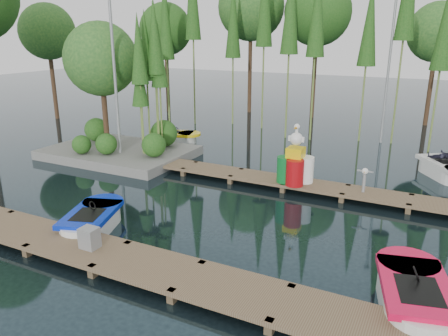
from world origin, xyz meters
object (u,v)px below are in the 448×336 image
at_px(island, 113,84).
at_px(boat_red, 414,297).
at_px(boat_yellow_far, 174,137).
at_px(yellow_barrel, 296,170).
at_px(drum_cluster, 295,166).
at_px(boat_blue, 92,221).
at_px(utility_cabinet, 89,238).

relative_size(island, boat_red, 2.16).
relative_size(boat_yellow_far, yellow_barrel, 3.39).
relative_size(boat_red, yellow_barrel, 3.87).
bearing_deg(island, drum_cluster, -6.26).
bearing_deg(boat_yellow_far, drum_cluster, -24.13).
distance_m(yellow_barrel, drum_cluster, 0.26).
bearing_deg(drum_cluster, boat_blue, -126.43).
bearing_deg(drum_cluster, boat_red, -51.87).
relative_size(island, utility_cabinet, 13.00).
bearing_deg(boat_yellow_far, utility_cabinet, -63.33).
bearing_deg(yellow_barrel, drum_cluster, -81.53).
height_order(boat_yellow_far, drum_cluster, drum_cluster).
bearing_deg(drum_cluster, boat_yellow_far, 152.36).
xyz_separation_m(island, boat_red, (12.90, -6.41, -2.90)).
distance_m(boat_yellow_far, yellow_barrel, 8.47).
xyz_separation_m(boat_red, drum_cluster, (-4.29, 5.46, 0.63)).
distance_m(island, boat_blue, 8.44).
xyz_separation_m(utility_cabinet, drum_cluster, (2.95, 6.84, 0.35)).
distance_m(utility_cabinet, yellow_barrel, 7.59).
bearing_deg(yellow_barrel, island, 174.75).
relative_size(utility_cabinet, drum_cluster, 0.25).
xyz_separation_m(boat_blue, utility_cabinet, (1.15, -1.29, 0.31)).
bearing_deg(drum_cluster, yellow_barrel, 98.47).
relative_size(boat_blue, boat_yellow_far, 1.04).
distance_m(utility_cabinet, drum_cluster, 7.46).
xyz_separation_m(boat_blue, boat_red, (8.38, 0.09, 0.03)).
bearing_deg(island, yellow_barrel, -5.25).
distance_m(island, boat_red, 14.70).
bearing_deg(boat_red, drum_cluster, 114.07).
bearing_deg(boat_red, utility_cabinet, 176.78).
distance_m(boat_blue, drum_cluster, 6.93).
xyz_separation_m(boat_yellow_far, yellow_barrel, (7.55, -3.81, 0.44)).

